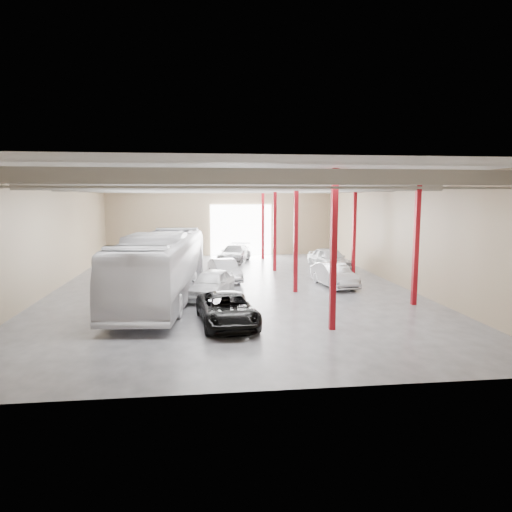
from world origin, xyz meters
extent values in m
cube|color=#434347|center=(0.00, 0.00, 0.00)|extent=(22.00, 32.00, 0.01)
cube|color=#A4A5A0|center=(0.00, 0.00, 7.00)|extent=(22.00, 32.00, 0.12)
cube|color=#78654B|center=(0.00, 16.00, 3.50)|extent=(22.00, 0.12, 7.00)
cube|color=#78654B|center=(0.00, -16.00, 3.50)|extent=(22.00, 0.12, 7.00)
cube|color=#78654B|center=(-11.00, 0.00, 3.50)|extent=(0.12, 32.00, 7.00)
cube|color=#78654B|center=(11.00, 0.00, 3.50)|extent=(0.12, 32.00, 7.00)
cube|color=white|center=(2.00, 15.85, 2.50)|extent=(6.00, 0.20, 5.00)
cube|color=maroon|center=(3.80, -10.00, 3.50)|extent=(0.25, 0.25, 7.00)
cube|color=maroon|center=(3.80, -2.00, 3.50)|extent=(0.25, 0.25, 7.00)
cube|color=maroon|center=(3.80, 6.00, 3.50)|extent=(0.25, 0.25, 7.00)
cube|color=maroon|center=(3.80, 13.00, 3.50)|extent=(0.25, 0.25, 7.00)
cube|color=maroon|center=(9.50, -6.00, 3.50)|extent=(0.25, 0.25, 7.00)
cube|color=maroon|center=(9.50, 4.00, 3.50)|extent=(0.25, 0.25, 7.00)
cube|color=#A9A9A4|center=(0.00, -12.00, 6.55)|extent=(21.60, 0.15, 0.60)
cube|color=#A9A9A4|center=(0.00, -12.00, 6.15)|extent=(21.60, 0.10, 0.10)
cube|color=#A9A9A4|center=(0.00, -6.00, 6.55)|extent=(21.60, 0.15, 0.60)
cube|color=#A9A9A4|center=(0.00, -6.00, 6.15)|extent=(21.60, 0.10, 0.10)
cube|color=#A9A9A4|center=(0.00, 0.00, 6.55)|extent=(21.60, 0.15, 0.60)
cube|color=#A9A9A4|center=(0.00, 0.00, 6.15)|extent=(21.60, 0.10, 0.10)
cube|color=#A9A9A4|center=(0.00, 6.00, 6.55)|extent=(21.60, 0.15, 0.60)
cube|color=#A9A9A4|center=(0.00, 6.00, 6.15)|extent=(21.60, 0.10, 0.10)
cube|color=#A9A9A4|center=(0.00, 12.00, 6.55)|extent=(21.60, 0.15, 0.60)
cube|color=#A9A9A4|center=(0.00, 12.00, 6.15)|extent=(21.60, 0.10, 0.10)
imported|color=white|center=(-4.09, -3.53, 1.92)|extent=(4.64, 14.07, 3.85)
imported|color=black|center=(-0.75, -8.74, 0.72)|extent=(2.95, 5.42, 1.44)
imported|color=silver|center=(-1.34, -3.00, 0.81)|extent=(3.32, 5.15, 1.63)
imported|color=#BCBCC1|center=(-0.31, 2.20, 0.74)|extent=(2.35, 4.70, 1.48)
imported|color=slate|center=(1.03, 11.27, 0.77)|extent=(3.72, 5.75, 1.55)
imported|color=silver|center=(6.66, -0.61, 0.76)|extent=(2.21, 4.77, 1.51)
imported|color=silver|center=(8.30, 6.18, 0.86)|extent=(3.01, 5.37, 1.72)
camera|label=1|loc=(-1.83, -28.96, 5.82)|focal=32.00mm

